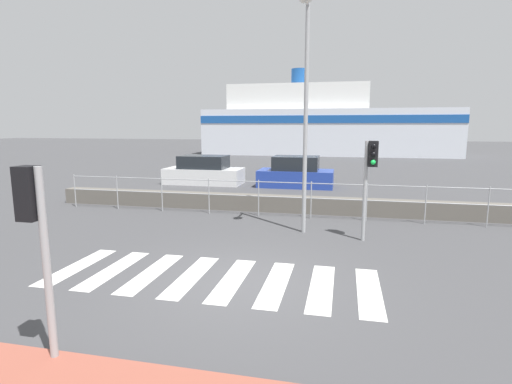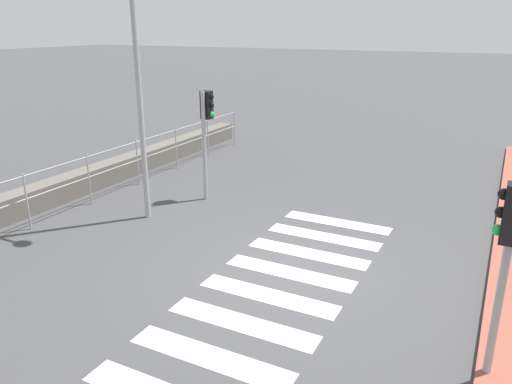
{
  "view_description": "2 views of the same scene",
  "coord_description": "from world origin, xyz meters",
  "px_view_note": "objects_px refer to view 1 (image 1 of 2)",
  "views": [
    {
      "loc": [
        1.95,
        -7.47,
        3.12
      ],
      "look_at": [
        -0.15,
        2.0,
        1.5
      ],
      "focal_mm": 28.0,
      "sensor_mm": 36.0,
      "label": 1
    },
    {
      "loc": [
        -7.65,
        -3.11,
        4.25
      ],
      "look_at": [
        0.42,
        1.0,
        1.2
      ],
      "focal_mm": 35.0,
      "sensor_mm": 36.0,
      "label": 2
    }
  ],
  "objects_px": {
    "ferry_boat": "(321,125)",
    "parked_car_white": "(204,172)",
    "traffic_light_near": "(36,221)",
    "traffic_light_far": "(370,168)",
    "parked_car_blue": "(296,174)",
    "streetlamp": "(306,94)"
  },
  "relations": [
    {
      "from": "ferry_boat",
      "to": "parked_car_white",
      "type": "distance_m",
      "value": 25.58
    },
    {
      "from": "traffic_light_near",
      "to": "traffic_light_far",
      "type": "height_order",
      "value": "traffic_light_far"
    },
    {
      "from": "traffic_light_near",
      "to": "parked_car_blue",
      "type": "height_order",
      "value": "traffic_light_near"
    },
    {
      "from": "traffic_light_near",
      "to": "ferry_boat",
      "type": "bearing_deg",
      "value": 88.39
    },
    {
      "from": "traffic_light_near",
      "to": "parked_car_white",
      "type": "height_order",
      "value": "traffic_light_near"
    },
    {
      "from": "ferry_boat",
      "to": "parked_car_white",
      "type": "xyz_separation_m",
      "value": [
        -4.81,
        -25.0,
        -2.52
      ]
    },
    {
      "from": "ferry_boat",
      "to": "parked_car_blue",
      "type": "relative_size",
      "value": 6.91
    },
    {
      "from": "streetlamp",
      "to": "parked_car_blue",
      "type": "distance_m",
      "value": 9.68
    },
    {
      "from": "traffic_light_far",
      "to": "parked_car_blue",
      "type": "xyz_separation_m",
      "value": [
        -3.09,
        9.38,
        -1.33
      ]
    },
    {
      "from": "traffic_light_far",
      "to": "parked_car_blue",
      "type": "bearing_deg",
      "value": 108.2
    },
    {
      "from": "streetlamp",
      "to": "parked_car_blue",
      "type": "xyz_separation_m",
      "value": [
        -1.3,
        9.01,
        -3.3
      ]
    },
    {
      "from": "parked_car_white",
      "to": "parked_car_blue",
      "type": "relative_size",
      "value": 1.09
    },
    {
      "from": "streetlamp",
      "to": "traffic_light_far",
      "type": "bearing_deg",
      "value": -11.78
    },
    {
      "from": "streetlamp",
      "to": "parked_car_blue",
      "type": "relative_size",
      "value": 1.7
    },
    {
      "from": "traffic_light_far",
      "to": "streetlamp",
      "type": "height_order",
      "value": "streetlamp"
    },
    {
      "from": "streetlamp",
      "to": "parked_car_white",
      "type": "relative_size",
      "value": 1.56
    },
    {
      "from": "traffic_light_far",
      "to": "parked_car_blue",
      "type": "distance_m",
      "value": 9.97
    },
    {
      "from": "streetlamp",
      "to": "parked_car_blue",
      "type": "height_order",
      "value": "streetlamp"
    },
    {
      "from": "ferry_boat",
      "to": "traffic_light_far",
      "type": "bearing_deg",
      "value": -84.57
    },
    {
      "from": "parked_car_blue",
      "to": "parked_car_white",
      "type": "bearing_deg",
      "value": 180.0
    },
    {
      "from": "traffic_light_near",
      "to": "ferry_boat",
      "type": "distance_m",
      "value": 41.23
    },
    {
      "from": "traffic_light_near",
      "to": "streetlamp",
      "type": "bearing_deg",
      "value": 69.81
    }
  ]
}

